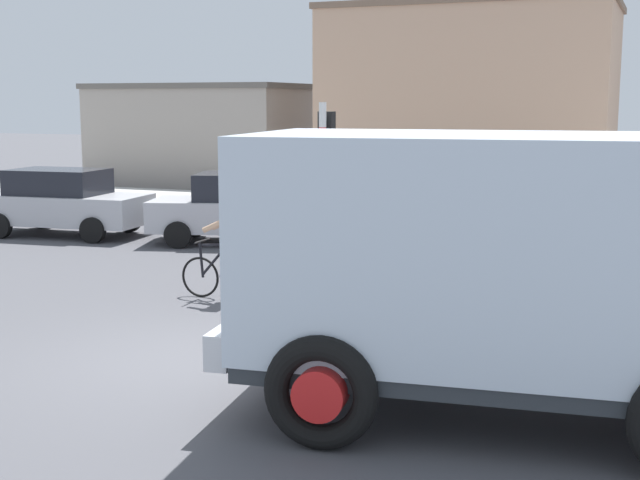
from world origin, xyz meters
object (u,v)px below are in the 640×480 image
(car_red_near, at_px, (242,208))
(car_white_mid, at_px, (439,233))
(truck_foreground, at_px, (506,258))
(car_far_side, at_px, (63,202))
(cyclist, at_px, (229,248))
(traffic_light_pole, at_px, (324,173))

(car_red_near, relative_size, car_white_mid, 1.02)
(truck_foreground, xyz_separation_m, car_far_side, (-12.03, 8.35, -0.85))
(car_white_mid, xyz_separation_m, car_far_side, (-9.65, 1.54, 0.00))
(truck_foreground, bearing_deg, car_far_side, 145.22)
(cyclist, distance_m, car_far_side, 8.35)
(traffic_light_pole, bearing_deg, cyclist, -149.35)
(cyclist, xyz_separation_m, car_white_mid, (2.72, 3.10, -0.05))
(cyclist, distance_m, car_white_mid, 4.12)
(car_white_mid, bearing_deg, car_far_side, 170.92)
(traffic_light_pole, xyz_separation_m, car_red_near, (-3.78, 4.42, -1.25))
(car_white_mid, bearing_deg, traffic_light_pole, -120.75)
(cyclist, xyz_separation_m, car_far_side, (-6.94, 4.64, -0.05))
(car_far_side, bearing_deg, cyclist, -33.77)
(truck_foreground, relative_size, cyclist, 3.28)
(traffic_light_pole, height_order, car_far_side, traffic_light_pole)
(car_far_side, bearing_deg, traffic_light_pole, -24.86)
(cyclist, relative_size, car_red_near, 0.40)
(truck_foreground, distance_m, car_red_near, 11.71)
(cyclist, xyz_separation_m, car_red_near, (-2.43, 5.22, -0.05))
(cyclist, height_order, car_far_side, cyclist)
(truck_foreground, distance_m, car_far_side, 14.67)
(truck_foreground, height_order, cyclist, truck_foreground)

